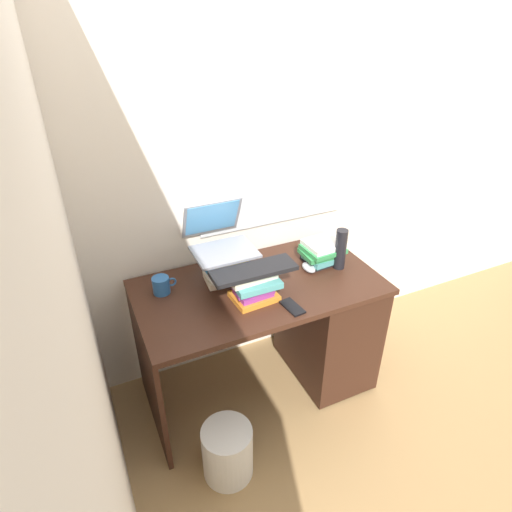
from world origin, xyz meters
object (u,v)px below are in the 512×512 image
water_bottle (340,249)px  cell_phone (292,307)px  mug (161,285)px  laptop (219,237)px  computer_mouse (309,268)px  keyboard (254,270)px  wastebasket (228,452)px  book_stack_side (323,252)px  desk (310,322)px  book_stack_tall (225,266)px  book_stack_keyboard_riser (253,285)px

water_bottle → cell_phone: 0.48m
mug → water_bottle: (0.95, -0.17, 0.07)m
laptop → computer_mouse: size_ratio=3.40×
mug → keyboard: bearing=-30.9°
laptop → wastebasket: laptop is taller
water_bottle → wastebasket: water_bottle is taller
book_stack_side → laptop: (-0.56, 0.13, 0.16)m
desk → computer_mouse: 0.36m
keyboard → mug: (-0.40, 0.24, -0.12)m
book_stack_side → laptop: laptop is taller
computer_mouse → cell_phone: size_ratio=0.76×
water_bottle → wastebasket: size_ratio=0.79×
mug → wastebasket: size_ratio=0.42×
laptop → water_bottle: 0.66m
laptop → wastebasket: size_ratio=1.20×
book_stack_tall → wastebasket: bearing=-112.2°
computer_mouse → water_bottle: water_bottle is taller
mug → water_bottle: water_bottle is taller
computer_mouse → mug: bearing=170.5°
keyboard → water_bottle: water_bottle is taller
book_stack_keyboard_riser → cell_phone: size_ratio=1.82×
desk → wastebasket: desk is taller
wastebasket → book_stack_keyboard_riser: bearing=49.4°
desk → water_bottle: (0.16, -0.00, 0.45)m
desk → book_stack_keyboard_riser: 0.58m
computer_mouse → book_stack_keyboard_riser: bearing=-164.3°
desk → mug: (-0.80, 0.17, 0.38)m
book_stack_keyboard_riser → computer_mouse: bearing=15.7°
book_stack_keyboard_riser → wastebasket: book_stack_keyboard_riser is taller
desk → computer_mouse: (-0.01, 0.04, 0.36)m
computer_mouse → book_stack_side: bearing=21.4°
keyboard → book_stack_side: bearing=17.8°
book_stack_tall → mug: book_stack_tall is taller
laptop → mug: laptop is taller
water_bottle → mug: bearing=169.7°
book_stack_keyboard_riser → computer_mouse: book_stack_keyboard_riser is taller
book_stack_tall → computer_mouse: book_stack_tall is taller
computer_mouse → cell_phone: 0.36m
laptop → keyboard: (0.07, -0.28, -0.06)m
laptop → water_bottle: bearing=-19.0°
desk → book_stack_side: size_ratio=5.42×
mug → cell_phone: (0.54, -0.39, -0.04)m
keyboard → cell_phone: (0.14, -0.15, -0.16)m
keyboard → computer_mouse: keyboard is taller
book_stack_tall → laptop: (0.00, 0.07, 0.14)m
book_stack_keyboard_riser → laptop: 0.32m
book_stack_keyboard_riser → computer_mouse: size_ratio=2.38×
book_stack_tall → keyboard: 0.24m
water_bottle → computer_mouse: bearing=166.4°
computer_mouse → wastebasket: computer_mouse is taller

